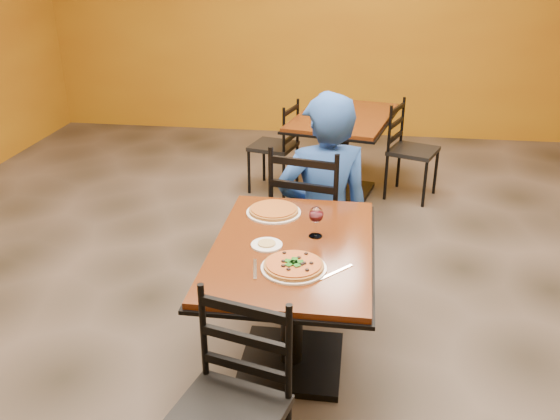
# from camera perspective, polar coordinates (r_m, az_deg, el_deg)

# --- Properties ---
(floor) EXTENTS (7.00, 8.00, 0.01)m
(floor) POSITION_cam_1_polar(r_m,az_deg,el_deg) (3.82, 2.03, -9.95)
(floor) COLOR black
(floor) RESTS_ON ground
(wall_back) EXTENTS (7.00, 0.01, 3.00)m
(wall_back) POSITION_cam_1_polar(r_m,az_deg,el_deg) (7.18, 5.86, 18.91)
(wall_back) COLOR #AB7513
(wall_back) RESTS_ON ground
(table_main) EXTENTS (0.83, 1.23, 0.75)m
(table_main) POSITION_cam_1_polar(r_m,az_deg,el_deg) (3.10, 1.18, -6.55)
(table_main) COLOR #572B0D
(table_main) RESTS_ON floor
(table_second) EXTENTS (1.05, 1.36, 0.75)m
(table_second) POSITION_cam_1_polar(r_m,az_deg,el_deg) (5.45, 6.07, 7.10)
(table_second) COLOR #572B0D
(table_second) RESTS_ON floor
(chair_main_near) EXTENTS (0.51, 0.51, 0.92)m
(chair_main_near) POSITION_cam_1_polar(r_m,az_deg,el_deg) (2.44, -5.30, -19.49)
(chair_main_near) COLOR black
(chair_main_near) RESTS_ON floor
(chair_main_far) EXTENTS (0.55, 0.55, 1.02)m
(chair_main_far) POSITION_cam_1_polar(r_m,az_deg,el_deg) (3.92, 3.07, -0.47)
(chair_main_far) COLOR black
(chair_main_far) RESTS_ON floor
(chair_second_left) EXTENTS (0.47, 0.47, 0.85)m
(chair_second_left) POSITION_cam_1_polar(r_m,az_deg,el_deg) (5.54, -0.65, 6.14)
(chair_second_left) COLOR black
(chair_second_left) RESTS_ON floor
(chair_second_right) EXTENTS (0.51, 0.51, 0.88)m
(chair_second_right) POSITION_cam_1_polar(r_m,az_deg,el_deg) (5.50, 12.72, 5.52)
(chair_second_right) COLOR black
(chair_second_right) RESTS_ON floor
(diner) EXTENTS (0.75, 0.60, 1.33)m
(diner) POSITION_cam_1_polar(r_m,az_deg,el_deg) (3.91, 4.29, 1.89)
(diner) COLOR #1B4D95
(diner) RESTS_ON floor
(plate_main) EXTENTS (0.31, 0.31, 0.01)m
(plate_main) POSITION_cam_1_polar(r_m,az_deg,el_deg) (2.79, 1.32, -5.60)
(plate_main) COLOR white
(plate_main) RESTS_ON table_main
(pizza_main) EXTENTS (0.28, 0.28, 0.02)m
(pizza_main) POSITION_cam_1_polar(r_m,az_deg,el_deg) (2.78, 1.33, -5.32)
(pizza_main) COLOR maroon
(pizza_main) RESTS_ON plate_main
(plate_far) EXTENTS (0.31, 0.31, 0.01)m
(plate_far) POSITION_cam_1_polar(r_m,az_deg,el_deg) (3.36, -0.61, -0.23)
(plate_far) COLOR white
(plate_far) RESTS_ON table_main
(pizza_far) EXTENTS (0.28, 0.28, 0.02)m
(pizza_far) POSITION_cam_1_polar(r_m,az_deg,el_deg) (3.35, -0.61, 0.01)
(pizza_far) COLOR #B47122
(pizza_far) RESTS_ON plate_far
(side_plate) EXTENTS (0.16, 0.16, 0.01)m
(side_plate) POSITION_cam_1_polar(r_m,az_deg,el_deg) (3.00, -1.29, -3.38)
(side_plate) COLOR white
(side_plate) RESTS_ON table_main
(dip) EXTENTS (0.09, 0.09, 0.01)m
(dip) POSITION_cam_1_polar(r_m,az_deg,el_deg) (2.99, -1.29, -3.23)
(dip) COLOR tan
(dip) RESTS_ON side_plate
(wine_glass) EXTENTS (0.08, 0.08, 0.18)m
(wine_glass) POSITION_cam_1_polar(r_m,az_deg,el_deg) (3.06, 3.48, -1.04)
(wine_glass) COLOR white
(wine_glass) RESTS_ON table_main
(fork) EXTENTS (0.05, 0.19, 0.00)m
(fork) POSITION_cam_1_polar(r_m,az_deg,el_deg) (2.79, -2.42, -5.69)
(fork) COLOR silver
(fork) RESTS_ON table_main
(knife) EXTENTS (0.15, 0.17, 0.00)m
(knife) POSITION_cam_1_polar(r_m,az_deg,el_deg) (2.78, 5.41, -5.97)
(knife) COLOR silver
(knife) RESTS_ON table_main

